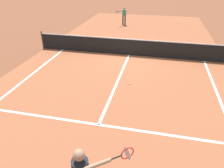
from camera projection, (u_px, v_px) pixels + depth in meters
The scene contains 8 objects.
ground_plane at pixel (129, 55), 12.32m from camera, with size 60.00×60.00×0.00m, color brown.
court_surface_inbounds at pixel (129, 55), 12.32m from camera, with size 10.62×24.40×0.00m, color #9E5433.
line_service_near at pixel (99, 125), 6.84m from camera, with size 8.22×0.10×0.01m, color white.
line_center_service at pixel (118, 80), 9.58m from camera, with size 0.10×6.40×0.01m, color white.
net at pixel (129, 47), 12.08m from camera, with size 10.91×0.09×1.07m.
player_far at pixel (124, 14), 18.34m from camera, with size 0.79×1.03×1.52m.
tennis_ball_near_net at pixel (123, 59), 11.69m from camera, with size 0.07×0.07×0.07m, color #CCE033.
tennis_ball_mid_court at pixel (130, 84), 9.18m from camera, with size 0.07×0.07×0.07m, color #CCE033.
Camera 1 is at (1.60, -11.55, 4.43)m, focal length 34.15 mm.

